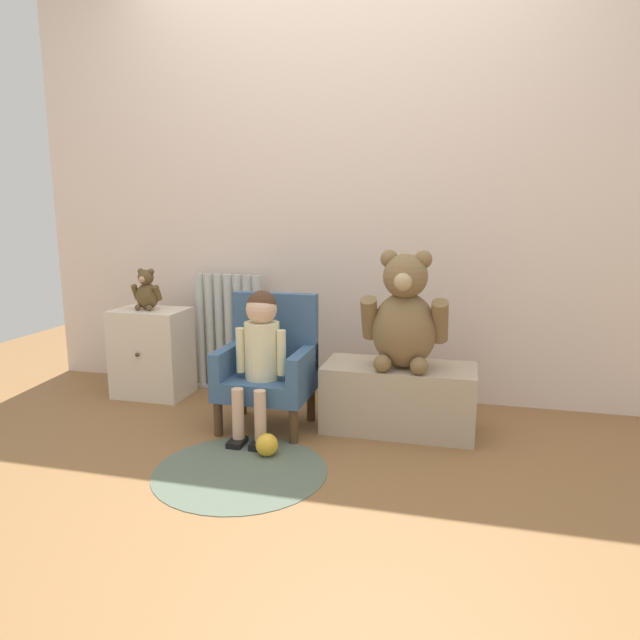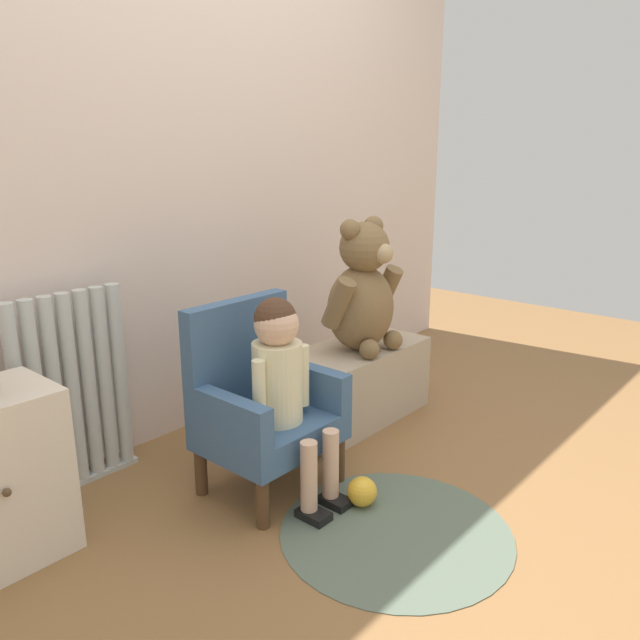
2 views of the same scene
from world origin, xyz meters
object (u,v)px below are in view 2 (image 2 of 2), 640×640
at_px(large_teddy_bear, 362,293).
at_px(floor_rug, 396,532).
at_px(toy_ball, 362,492).
at_px(child_armchair, 260,402).
at_px(low_bench, 352,384).
at_px(child_figure, 282,372).
at_px(radiator, 73,392).

height_order(large_teddy_bear, floor_rug, large_teddy_bear).
bearing_deg(floor_rug, toy_ball, 72.48).
bearing_deg(child_armchair, low_bench, 8.29).
bearing_deg(low_bench, child_armchair, -171.71).
relative_size(child_armchair, floor_rug, 0.91).
bearing_deg(toy_ball, large_teddy_bear, 37.85).
distance_m(child_armchair, child_figure, 0.18).
distance_m(radiator, child_armchair, 0.66).
bearing_deg(child_figure, floor_rug, -81.91).
bearing_deg(radiator, child_figure, -54.78).
height_order(child_figure, floor_rug, child_figure).
bearing_deg(radiator, low_bench, -20.48).
bearing_deg(radiator, large_teddy_bear, -21.62).
relative_size(child_figure, low_bench, 0.95).
bearing_deg(child_armchair, large_teddy_bear, 5.33).
bearing_deg(floor_rug, child_figure, 98.09).
relative_size(child_figure, toy_ball, 6.92).
bearing_deg(low_bench, radiator, 159.52).
distance_m(child_figure, floor_rug, 0.63).
distance_m(child_armchair, low_bench, 0.67).
bearing_deg(child_armchair, radiator, 130.78).
xyz_separation_m(radiator, floor_rug, (0.49, -1.04, -0.35)).
xyz_separation_m(child_figure, large_teddy_bear, (0.67, 0.17, 0.13)).
bearing_deg(toy_ball, floor_rug, -107.52).
xyz_separation_m(large_teddy_bear, floor_rug, (-0.61, -0.60, -0.58)).
bearing_deg(large_teddy_bear, floor_rug, -135.08).
bearing_deg(radiator, floor_rug, -64.76).
distance_m(child_figure, large_teddy_bear, 0.70).
bearing_deg(child_figure, toy_ball, -65.36).
bearing_deg(floor_rug, low_bench, 47.33).
distance_m(child_figure, low_bench, 0.74).
xyz_separation_m(radiator, child_figure, (0.43, -0.61, 0.10)).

